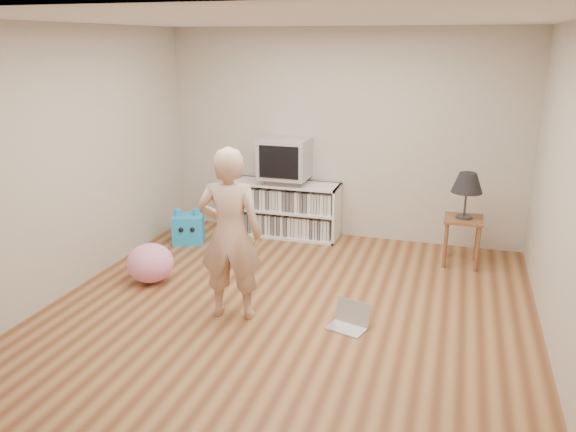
% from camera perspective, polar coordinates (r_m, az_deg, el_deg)
% --- Properties ---
extents(ground, '(4.50, 4.50, 0.00)m').
position_cam_1_polar(ground, '(5.40, 0.15, -9.42)').
color(ground, brown).
rests_on(ground, ground).
extents(walls, '(4.52, 4.52, 2.60)m').
position_cam_1_polar(walls, '(4.95, 0.16, 4.13)').
color(walls, beige).
rests_on(walls, ground).
extents(ceiling, '(4.50, 4.50, 0.01)m').
position_cam_1_polar(ceiling, '(4.82, 0.17, 19.35)').
color(ceiling, white).
rests_on(ceiling, walls).
extents(media_unit, '(1.40, 0.45, 0.70)m').
position_cam_1_polar(media_unit, '(7.27, -0.25, 0.74)').
color(media_unit, white).
rests_on(media_unit, ground).
extents(dvd_deck, '(0.45, 0.35, 0.07)m').
position_cam_1_polar(dvd_deck, '(7.15, -0.29, 3.66)').
color(dvd_deck, gray).
rests_on(dvd_deck, media_unit).
extents(crt_tv, '(0.60, 0.53, 0.50)m').
position_cam_1_polar(crt_tv, '(7.09, -0.31, 5.89)').
color(crt_tv, '#A3A3A8').
rests_on(crt_tv, dvd_deck).
extents(side_table, '(0.42, 0.42, 0.55)m').
position_cam_1_polar(side_table, '(6.58, 17.33, -1.30)').
color(side_table, brown).
rests_on(side_table, ground).
extents(table_lamp, '(0.34, 0.34, 0.52)m').
position_cam_1_polar(table_lamp, '(6.43, 17.75, 3.14)').
color(table_lamp, '#333333').
rests_on(table_lamp, side_table).
extents(person, '(0.63, 0.47, 1.58)m').
position_cam_1_polar(person, '(5.01, -5.89, -1.88)').
color(person, '#CDA58B').
rests_on(person, ground).
extents(laptop, '(0.39, 0.34, 0.22)m').
position_cam_1_polar(laptop, '(5.10, 6.29, -10.48)').
color(laptop, silver).
rests_on(laptop, ground).
extents(plush_blue, '(0.46, 0.41, 0.44)m').
position_cam_1_polar(plush_blue, '(7.14, -10.10, -1.24)').
color(plush_blue, '#1B99F8').
rests_on(plush_blue, ground).
extents(plush_pink, '(0.60, 0.60, 0.41)m').
position_cam_1_polar(plush_pink, '(6.08, -13.81, -4.66)').
color(plush_pink, pink).
rests_on(plush_pink, ground).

